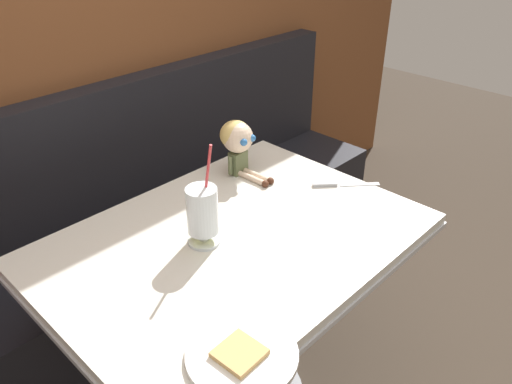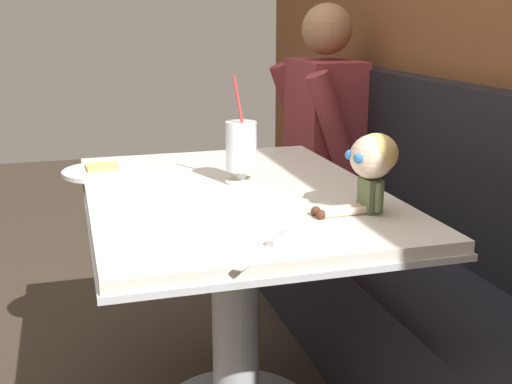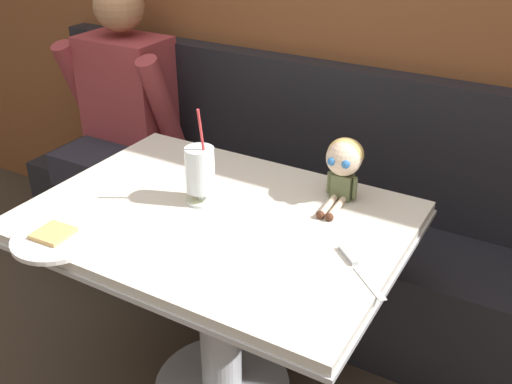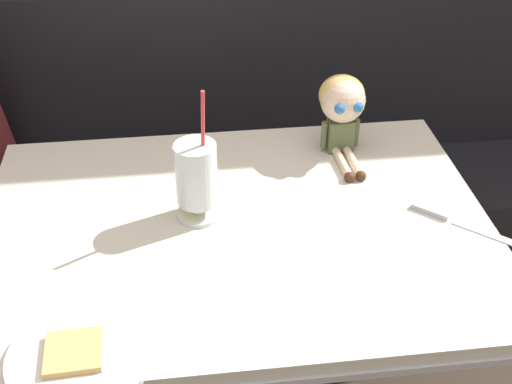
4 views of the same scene
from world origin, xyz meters
name	(u,v)px [view 2 (image 2 of 4)]	position (x,y,z in m)	size (l,w,h in m)	color
booth_bench	(425,300)	(0.00, 0.81, 0.33)	(2.60, 0.48, 1.00)	black
diner_table	(235,257)	(0.00, 0.18, 0.54)	(1.11, 0.81, 0.74)	silver
toast_plate	(103,171)	(-0.30, -0.16, 0.75)	(0.25, 0.25, 0.03)	white
milkshake_glass	(241,149)	(-0.08, 0.22, 0.84)	(0.10, 0.10, 0.31)	silver
butter_knife	(271,243)	(0.45, 0.14, 0.74)	(0.19, 0.17, 0.01)	silver
seated_doll	(372,161)	(0.29, 0.45, 0.87)	(0.12, 0.22, 0.20)	#5B6642
diner_patron	(316,128)	(-0.87, 0.76, 0.74)	(0.55, 0.48, 0.81)	maroon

